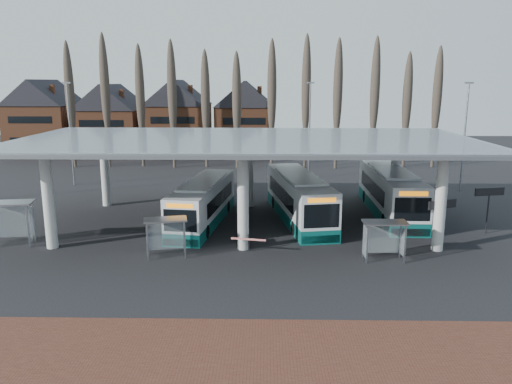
{
  "coord_description": "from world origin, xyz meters",
  "views": [
    {
      "loc": [
        1.37,
        -27.09,
        10.18
      ],
      "look_at": [
        0.7,
        7.0,
        2.64
      ],
      "focal_mm": 35.0,
      "sensor_mm": 36.0,
      "label": 1
    }
  ],
  "objects_px": {
    "bus_3": "(390,193)",
    "shelter_1": "(166,229)",
    "shelter_2": "(384,232)",
    "shelter_0": "(9,213)",
    "bus_2": "(299,198)",
    "bus_1": "(203,203)"
  },
  "relations": [
    {
      "from": "shelter_0",
      "to": "bus_3",
      "type": "bearing_deg",
      "value": 8.74
    },
    {
      "from": "bus_2",
      "to": "bus_3",
      "type": "xyz_separation_m",
      "value": [
        7.3,
        1.86,
        0.05
      ]
    },
    {
      "from": "bus_1",
      "to": "shelter_1",
      "type": "distance_m",
      "value": 7.33
    },
    {
      "from": "bus_1",
      "to": "bus_2",
      "type": "xyz_separation_m",
      "value": [
        7.07,
        1.17,
        0.12
      ]
    },
    {
      "from": "shelter_2",
      "to": "shelter_0",
      "type": "bearing_deg",
      "value": 173.41
    },
    {
      "from": "shelter_1",
      "to": "shelter_2",
      "type": "height_order",
      "value": "shelter_2"
    },
    {
      "from": "bus_1",
      "to": "shelter_2",
      "type": "xyz_separation_m",
      "value": [
        11.46,
        -7.59,
        0.2
      ]
    },
    {
      "from": "shelter_1",
      "to": "bus_2",
      "type": "bearing_deg",
      "value": 32.91
    },
    {
      "from": "bus_3",
      "to": "shelter_1",
      "type": "relative_size",
      "value": 4.73
    },
    {
      "from": "shelter_1",
      "to": "shelter_2",
      "type": "xyz_separation_m",
      "value": [
        12.8,
        -0.4,
        0.01
      ]
    },
    {
      "from": "bus_2",
      "to": "shelter_1",
      "type": "xyz_separation_m",
      "value": [
        -8.42,
        -8.37,
        0.07
      ]
    },
    {
      "from": "bus_2",
      "to": "bus_3",
      "type": "height_order",
      "value": "bus_3"
    },
    {
      "from": "bus_1",
      "to": "shelter_2",
      "type": "relative_size",
      "value": 4.6
    },
    {
      "from": "bus_3",
      "to": "shelter_0",
      "type": "distance_m",
      "value": 27.33
    },
    {
      "from": "bus_1",
      "to": "bus_3",
      "type": "height_order",
      "value": "bus_3"
    },
    {
      "from": "bus_1",
      "to": "shelter_2",
      "type": "bearing_deg",
      "value": -26.25
    },
    {
      "from": "bus_1",
      "to": "bus_2",
      "type": "relative_size",
      "value": 0.92
    },
    {
      "from": "bus_1",
      "to": "bus_2",
      "type": "distance_m",
      "value": 7.17
    },
    {
      "from": "shelter_0",
      "to": "shelter_1",
      "type": "relative_size",
      "value": 1.19
    },
    {
      "from": "bus_1",
      "to": "shelter_1",
      "type": "bearing_deg",
      "value": -93.29
    },
    {
      "from": "bus_2",
      "to": "shelter_2",
      "type": "height_order",
      "value": "bus_2"
    },
    {
      "from": "bus_3",
      "to": "shelter_1",
      "type": "distance_m",
      "value": 18.75
    }
  ]
}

